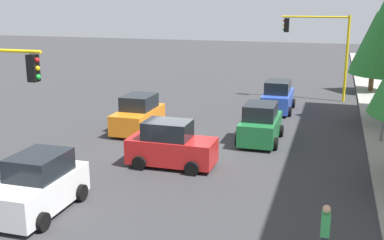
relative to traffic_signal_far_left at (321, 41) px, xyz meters
The scene contains 9 objects.
ground_plane 15.69m from the traffic_signal_far_left, 22.27° to the right, with size 120.00×120.00×0.00m, color #353538.
traffic_signal_far_left is the anchor object (origin of this frame).
tree_roadside_far 5.50m from the traffic_signal_far_left, 136.72° to the left, with size 3.37×3.37×6.11m.
car_white 23.27m from the traffic_signal_far_left, 20.80° to the right, with size 3.85×2.08×1.98m.
car_green 11.99m from the traffic_signal_far_left, 11.52° to the right, with size 3.84×2.02×1.98m.
car_red 17.20m from the traffic_signal_far_left, 18.68° to the right, with size 1.96×3.71×1.98m.
car_blue 5.84m from the traffic_signal_far_left, 28.29° to the right, with size 4.00×1.98×1.98m.
car_orange 14.73m from the traffic_signal_far_left, 38.22° to the right, with size 3.77×2.05×1.98m.
pedestrian_crossing 22.50m from the traffic_signal_far_left, ahead, with size 0.40×0.24×1.70m.
Camera 1 is at (20.48, 6.80, 6.99)m, focal length 44.99 mm.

